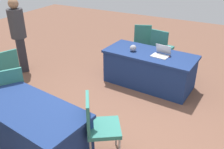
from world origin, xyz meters
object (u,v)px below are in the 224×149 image
Objects in this scene: table_mid_left at (29,127)px; chair_tucked_left at (98,124)px; person_attendee_standing at (18,32)px; chair_near_front at (142,39)px; chair_aisle at (161,46)px; table_foreground at (149,69)px; chair_tucked_right at (11,89)px; laptop_silver at (161,54)px; yarn_ball at (133,48)px; chair_back_row at (7,69)px; scissors_red at (165,56)px.

table_mid_left is 1.99× the size of chair_tucked_left.
chair_tucked_left is 0.57× the size of person_attendee_standing.
chair_near_front is 0.66m from chair_aisle.
table_foreground is at bearing 51.19° from person_attendee_standing.
table_foreground is at bearing -107.65° from table_mid_left.
chair_near_front is at bearing 160.61° from chair_aisle.
chair_tucked_right is 2.74× the size of laptop_silver.
chair_aisle is at bearing -106.82° from yarn_ball.
chair_aisle is at bearing -65.89° from laptop_silver.
chair_back_row is at bearing -141.55° from chair_near_front.
person_attendee_standing is at bearing 75.81° from chair_tucked_right.
chair_tucked_right is at bearing 55.86° from laptop_silver.
chair_tucked_right is (1.61, 2.18, 0.19)m from table_foreground.
chair_back_row is at bearing -21.17° from person_attendee_standing.
chair_aisle is 5.41× the size of scissors_red.
chair_aisle is 1.02× the size of chair_back_row.
laptop_silver is at bearing -176.41° from yarn_ball.
chair_back_row is at bearing 87.94° from chair_tucked_right.
yarn_ball is (0.35, 0.08, 0.43)m from table_foreground.
chair_back_row is 0.57× the size of person_attendee_standing.
chair_tucked_left reaches higher than scissors_red.
yarn_ball is at bearing -29.87° from chair_back_row.
chair_tucked_left is 3.18m from chair_aisle.
chair_aisle is 1.00m from laptop_silver.
table_foreground and table_mid_left have the same top height.
chair_near_front is 0.57× the size of person_attendee_standing.
table_mid_left is 3.57m from chair_aisle.
chair_back_row is at bearing 36.20° from table_foreground.
chair_back_row reaches higher than table_foreground.
chair_aisle reaches higher than table_foreground.
chair_aisle is 7.22× the size of yarn_ball.
chair_near_front reaches higher than scissors_red.
chair_aisle is (-0.77, -3.48, 0.20)m from table_mid_left.
chair_near_front reaches higher than table_mid_left.
chair_tucked_left is (-0.78, 3.47, 0.01)m from chair_near_front.
chair_tucked_right reaches higher than chair_near_front.
table_mid_left is 3.79m from chair_near_front.
table_mid_left is at bearing -83.44° from chair_tucked_right.
chair_aisle reaches higher than chair_near_front.
table_mid_left is 0.91m from chair_tucked_right.
person_attendee_standing is at bearing -42.00° from table_mid_left.
chair_near_front is at bearing 18.39° from chair_tucked_right.
person_attendee_standing reaches higher than chair_near_front.
table_mid_left is 2.85m from scissors_red.
laptop_silver is at bearing -6.50° from chair_tucked_right.
table_mid_left is at bearing 74.13° from laptop_silver.
chair_back_row is 3.02m from laptop_silver.
scissors_red is at bearing 141.49° from chair_tucked_left.
chair_tucked_right is 1.95m from person_attendee_standing.
person_attendee_standing is 9.33× the size of scissors_red.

